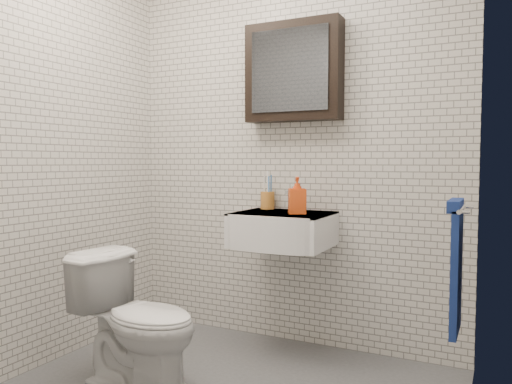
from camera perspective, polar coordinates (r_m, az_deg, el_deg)
room_shell at (r=2.31m, az=-5.77°, el=11.31°), size 2.22×2.02×2.51m
washbasin at (r=2.94m, az=2.80°, el=-4.26°), size 0.55×0.50×0.20m
faucet at (r=3.10m, az=4.26°, el=-0.86°), size 0.06×0.20×0.15m
mirror_cabinet at (r=3.14m, az=4.30°, el=13.53°), size 0.60×0.15×0.60m
towel_rail at (r=2.33m, az=21.94°, el=-7.33°), size 0.09×0.30×0.58m
toothbrush_cup at (r=3.18m, az=1.33°, el=-0.86°), size 0.10×0.10×0.24m
soap_bottle at (r=2.89m, az=4.72°, el=-0.37°), size 0.13×0.13×0.22m
toilet at (r=2.69m, az=-13.33°, el=-14.13°), size 0.70×0.43×0.68m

